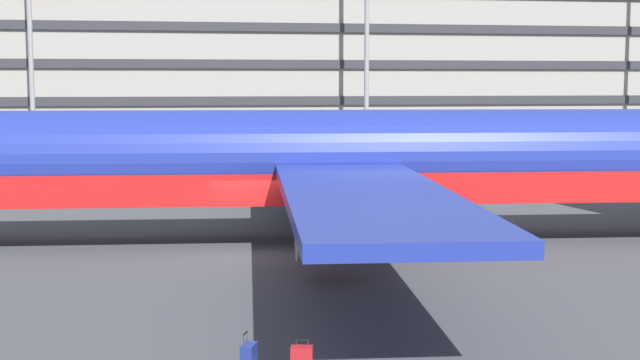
{
  "coord_description": "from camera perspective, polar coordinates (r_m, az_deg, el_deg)",
  "views": [
    {
      "loc": [
        -2.48,
        -30.29,
        5.9
      ],
      "look_at": [
        1.8,
        -4.47,
        3.0
      ],
      "focal_mm": 49.9,
      "sensor_mm": 36.0,
      "label": 1
    }
  ],
  "objects": [
    {
      "name": "terminal_structure",
      "position": [
        80.75,
        -7.72,
        7.26
      ],
      "size": [
        142.88,
        19.07,
        14.59
      ],
      "color": "gray",
      "rests_on": "ground_plane"
    },
    {
      "name": "airliner",
      "position": [
        32.61,
        -0.11,
        1.11
      ],
      "size": [
        41.86,
        34.03,
        10.17
      ],
      "color": "navy",
      "rests_on": "ground_plane"
    },
    {
      "name": "ground_plane",
      "position": [
        30.96,
        -4.66,
        -4.68
      ],
      "size": [
        600.0,
        600.0,
        0.0
      ],
      "primitive_type": "plane",
      "color": "#424449"
    }
  ]
}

